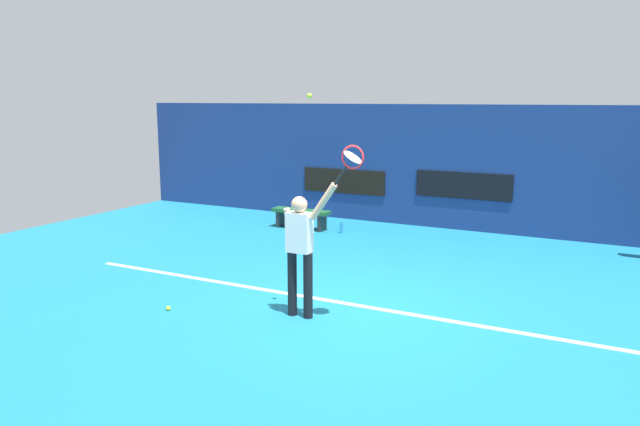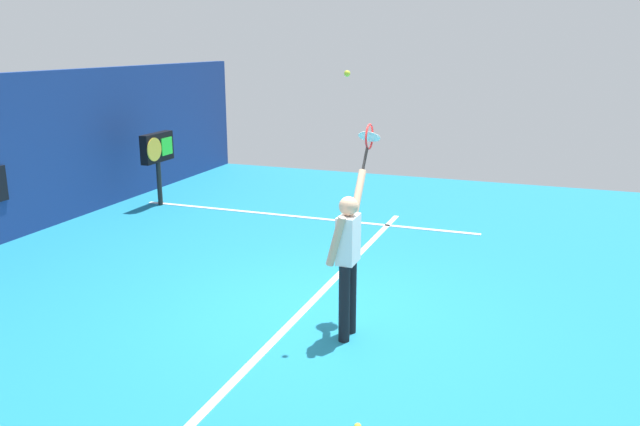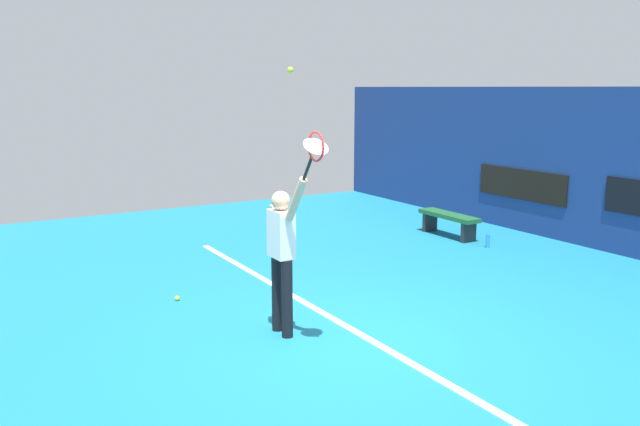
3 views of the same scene
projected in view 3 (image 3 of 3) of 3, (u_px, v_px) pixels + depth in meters
The scene contains 9 objects.
ground_plane at pixel (343, 339), 7.46m from camera, with size 18.00×18.00×0.00m, color teal.
sponsor_banner_portside at pixel (521, 184), 12.88m from camera, with size 2.20×0.03×0.60m, color black.
court_baseline at pixel (360, 334), 7.58m from camera, with size 10.00×0.10×0.01m, color white.
tennis_player at pixel (282, 250), 7.43m from camera, with size 0.81×0.31×1.91m.
tennis_racket at pixel (315, 149), 6.56m from camera, with size 0.49×0.27×0.59m.
tennis_ball at pixel (290, 70), 6.99m from camera, with size 0.07×0.07×0.07m, color #CCE033.
court_bench at pixel (449, 219), 12.53m from camera, with size 1.40×0.36×0.45m.
water_bottle at pixel (488, 241), 11.69m from camera, with size 0.07×0.07×0.24m, color #338CD8.
spare_ball at pixel (177, 298), 8.79m from camera, with size 0.07×0.07×0.07m, color #CCE033.
Camera 3 is at (5.93, -3.83, 2.84)m, focal length 36.51 mm.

